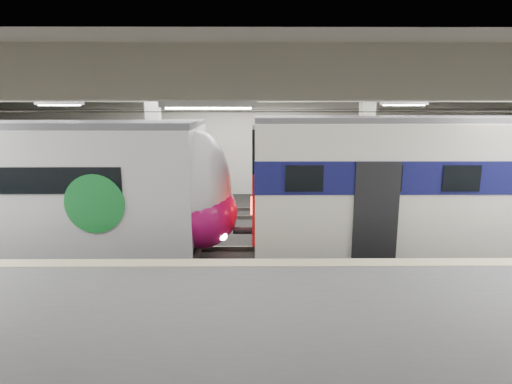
{
  "coord_description": "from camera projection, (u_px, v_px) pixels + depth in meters",
  "views": [
    {
      "loc": [
        0.73,
        -13.19,
        4.98
      ],
      "look_at": [
        0.82,
        1.0,
        2.0
      ],
      "focal_mm": 30.0,
      "sensor_mm": 36.0,
      "label": 1
    }
  ],
  "objects": [
    {
      "name": "older_rer",
      "position": [
        470.0,
        186.0,
        13.49
      ],
      "size": [
        13.86,
        3.06,
        4.55
      ],
      "color": "white",
      "rests_on": "ground"
    },
    {
      "name": "modern_emu",
      "position": [
        39.0,
        194.0,
        13.44
      ],
      "size": [
        13.64,
        2.82,
        4.41
      ],
      "color": "silver",
      "rests_on": "ground"
    },
    {
      "name": "far_train",
      "position": [
        55.0,
        167.0,
        18.81
      ],
      "size": [
        13.11,
        2.68,
        4.22
      ],
      "rotation": [
        0.0,
        0.0,
        -0.0
      ],
      "color": "silver",
      "rests_on": "ground"
    },
    {
      "name": "station_hall",
      "position": [
        226.0,
        168.0,
        11.56
      ],
      "size": [
        36.0,
        24.0,
        5.75
      ],
      "color": "black",
      "rests_on": "ground"
    }
  ]
}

